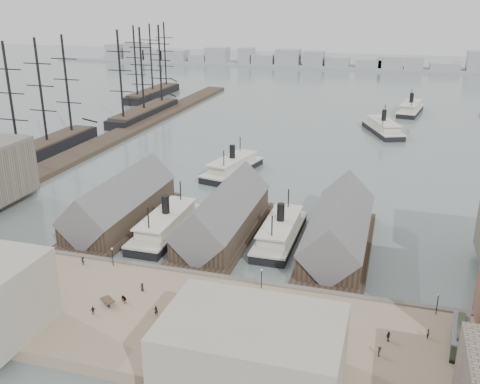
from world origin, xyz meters
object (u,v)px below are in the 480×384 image
(tram, at_px, (460,338))
(horse_cart_right, at_px, (290,332))
(ferry_docked_west, at_px, (167,224))
(horse_cart_center, at_px, (118,300))

(tram, relative_size, horse_cart_right, 2.16)
(ferry_docked_west, bearing_deg, horse_cart_right, -43.52)
(horse_cart_center, bearing_deg, tram, -52.06)
(tram, xyz_separation_m, horse_cart_center, (-55.16, -3.56, -0.97))
(horse_cart_center, distance_m, horse_cart_right, 30.26)
(ferry_docked_west, height_order, tram, ferry_docked_west)
(horse_cart_center, bearing_deg, ferry_docked_west, 43.93)
(horse_cart_center, xyz_separation_m, horse_cart_right, (30.25, -0.92, -0.03))
(ferry_docked_west, bearing_deg, horse_cart_center, -80.31)
(ferry_docked_west, xyz_separation_m, horse_cart_right, (35.91, -34.11, 0.44))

